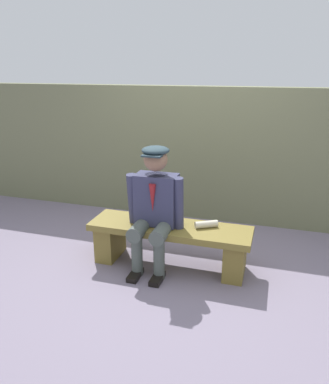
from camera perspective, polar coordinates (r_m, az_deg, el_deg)
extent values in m
plane|color=slate|center=(3.98, 0.78, -11.00)|extent=(30.00, 30.00, 0.00)
cube|color=olive|center=(3.79, 0.80, -5.57)|extent=(1.64, 0.47, 0.07)
cube|color=brown|center=(3.78, 10.68, -9.78)|extent=(0.19, 0.40, 0.38)
cube|color=brown|center=(4.10, -8.25, -7.23)|extent=(0.19, 0.40, 0.38)
cube|color=#323450|center=(3.72, -1.22, -1.13)|extent=(0.41, 0.23, 0.51)
cylinder|color=#1E2338|center=(3.65, -1.25, 2.23)|extent=(0.23, 0.23, 0.06)
cone|color=maroon|center=(3.59, -1.83, -0.91)|extent=(0.07, 0.07, 0.28)
sphere|color=#8C664C|center=(3.58, -1.37, 5.00)|extent=(0.23, 0.23, 0.23)
ellipsoid|color=#26383F|center=(3.56, -1.38, 6.36)|extent=(0.27, 0.27, 0.08)
cube|color=#26383F|center=(3.47, -1.92, 5.54)|extent=(0.19, 0.10, 0.02)
cylinder|color=#4A524C|center=(3.66, -0.18, -5.79)|extent=(0.15, 0.46, 0.15)
cylinder|color=#4A524C|center=(3.64, -0.83, -9.88)|extent=(0.11, 0.11, 0.45)
cube|color=black|center=(3.70, -1.11, -13.05)|extent=(0.10, 0.24, 0.05)
cylinder|color=#323450|center=(3.62, 2.13, -1.96)|extent=(0.11, 0.14, 0.55)
cylinder|color=#4A524C|center=(3.73, -3.53, -5.35)|extent=(0.15, 0.46, 0.15)
cylinder|color=#4A524C|center=(3.71, -4.21, -9.37)|extent=(0.11, 0.11, 0.45)
cube|color=black|center=(3.76, -4.48, -12.48)|extent=(0.10, 0.24, 0.05)
cylinder|color=#323450|center=(3.77, -4.83, -1.21)|extent=(0.10, 0.16, 0.56)
cylinder|color=beige|center=(3.74, 6.38, -4.90)|extent=(0.23, 0.18, 0.07)
cube|color=#696C4C|center=(4.98, 5.53, 5.77)|extent=(12.00, 0.24, 1.73)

